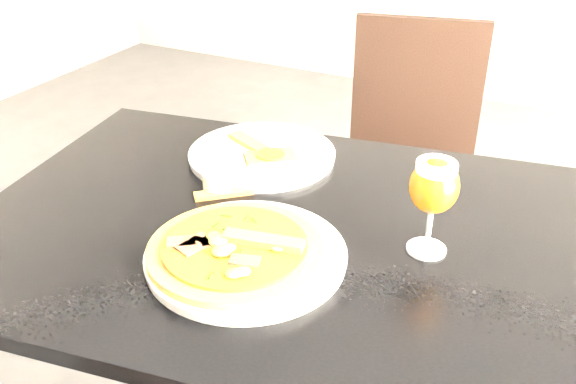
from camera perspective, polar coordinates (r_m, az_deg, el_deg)
The scene contains 9 objects.
dining_table at distance 1.20m, azimuth 1.08°, elevation -6.79°, with size 1.31×0.98×0.75m.
chair_far at distance 1.99m, azimuth 10.64°, elevation 2.86°, with size 0.50×0.50×0.90m.
plate_main at distance 1.06m, azimuth -3.73°, elevation -5.69°, with size 0.33×0.33×0.02m, color white.
pizza at distance 1.05m, azimuth -4.65°, elevation -5.01°, with size 0.29×0.29×0.03m.
plate_second at distance 1.39m, azimuth -2.32°, elevation 3.33°, with size 0.31×0.31×0.02m, color white.
crust_scraps at distance 1.37m, azimuth -2.18°, elevation 3.55°, with size 0.20×0.14×0.01m.
loose_crust at distance 1.25m, azimuth -5.74°, elevation -0.11°, with size 0.11×0.03×0.01m, color brown.
sauce_cup at distance 1.26m, azimuth -6.28°, elevation 0.99°, with size 0.06×0.06×0.04m.
beer_glass at distance 1.05m, azimuth 12.86°, elevation 0.45°, with size 0.08×0.08×0.17m.
Camera 1 is at (0.57, -0.66, 1.37)m, focal length 40.00 mm.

